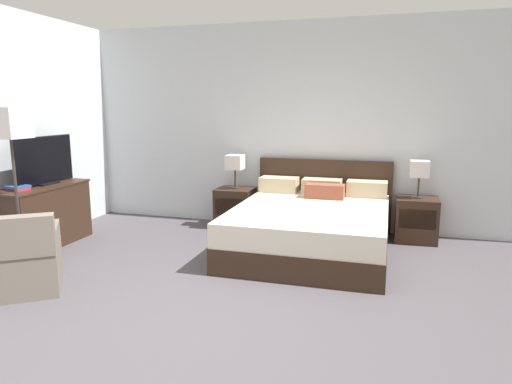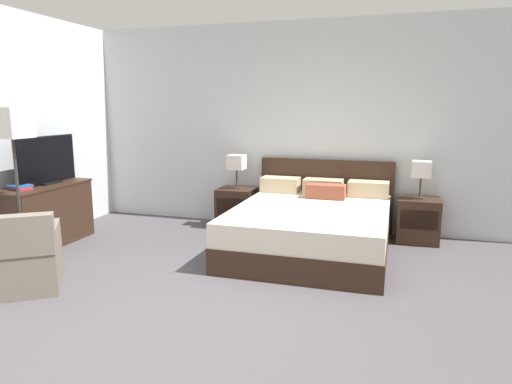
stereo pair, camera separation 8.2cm
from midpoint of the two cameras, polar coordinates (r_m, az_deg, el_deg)
The scene contains 14 objects.
ground_plane at distance 3.70m, azimuth -8.14°, elevation -16.57°, with size 9.71×9.71×0.00m, color #4C474C.
wall_back at distance 6.41m, azimuth 3.78°, elevation 8.16°, with size 7.06×0.06×2.82m, color silver.
wall_left at distance 6.13m, azimuth -29.21°, elevation 6.72°, with size 0.06×5.04×2.82m, color silver.
bed at distance 5.43m, azimuth 6.52°, elevation -4.26°, with size 1.81×2.13×0.98m.
nightstand_left at distance 6.45m, azimuth -2.96°, elevation -1.98°, with size 0.51×0.45×0.55m.
nightstand_right at distance 6.11m, azimuth 19.04°, elevation -3.27°, with size 0.51×0.45×0.55m.
table_lamp_left at distance 6.34m, azimuth -3.01°, elevation 3.65°, with size 0.23×0.23×0.47m.
table_lamp_right at distance 6.00m, azimuth 19.40°, elevation 2.65°, with size 0.23×0.23×0.47m.
dresser at distance 6.15m, azimuth -25.43°, elevation -2.60°, with size 0.51×1.22×0.75m.
tv at distance 6.12m, azimuth -25.31°, elevation 3.50°, with size 0.18×0.95×0.58m.
book_red_cover at distance 5.85m, azimuth -27.92°, elevation 0.32°, with size 0.22×0.16×0.03m, color #B7282D.
book_blue_cover at distance 5.85m, azimuth -27.99°, elevation 0.59°, with size 0.22×0.19×0.03m, color #234C8E.
armchair_by_window at distance 4.77m, azimuth -27.94°, elevation -7.70°, with size 0.96×0.96×0.76m.
floor_lamp at distance 5.38m, azimuth -28.74°, elevation 6.43°, with size 0.32×0.32×1.68m.
Camera 1 is at (1.36, -3.00, 1.69)m, focal length 32.00 mm.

